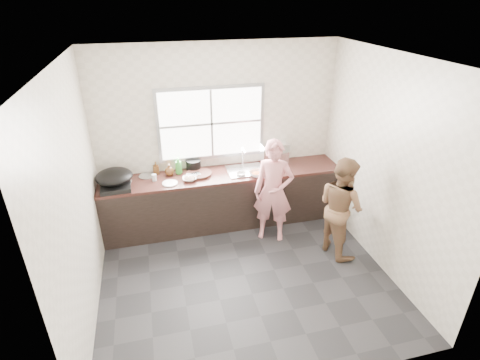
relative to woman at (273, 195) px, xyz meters
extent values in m
cube|color=#252528|center=(-0.61, -0.74, -0.72)|extent=(3.60, 3.20, 0.01)
cube|color=silver|center=(-0.61, -0.74, 1.99)|extent=(3.60, 3.20, 0.01)
cube|color=beige|center=(-0.61, 0.87, 0.64)|extent=(3.60, 0.01, 2.70)
cube|color=beige|center=(-2.41, -0.74, 0.64)|extent=(0.01, 3.20, 2.70)
cube|color=beige|center=(1.20, -0.74, 0.64)|extent=(0.01, 3.20, 2.70)
cube|color=beige|center=(-0.61, -2.34, 0.64)|extent=(3.60, 0.01, 2.70)
cube|color=black|center=(-0.61, 0.55, -0.30)|extent=(3.60, 0.62, 0.82)
cube|color=#371B16|center=(-0.61, 0.55, 0.13)|extent=(3.60, 0.64, 0.04)
cube|color=silver|center=(-0.26, 0.55, 0.15)|extent=(0.55, 0.45, 0.02)
cylinder|color=silver|center=(-0.26, 0.75, 0.30)|extent=(0.02, 0.02, 0.30)
cube|color=#9EA0A5|center=(-0.71, 0.85, 0.84)|extent=(1.60, 0.05, 1.10)
cube|color=white|center=(-0.71, 0.83, 0.84)|extent=(1.50, 0.01, 1.00)
imported|color=#D98287|center=(0.00, 0.00, 0.00)|extent=(0.61, 0.52, 1.42)
imported|color=brown|center=(0.78, -0.53, 0.00)|extent=(0.67, 0.79, 1.42)
cylinder|color=#331A13|center=(-0.96, 0.59, 0.17)|extent=(0.49, 0.49, 0.04)
cube|color=silver|center=(-1.05, 0.54, 0.19)|extent=(0.21, 0.13, 0.01)
imported|color=white|center=(-1.12, 0.44, 0.17)|extent=(0.21, 0.21, 0.05)
imported|color=white|center=(-0.14, 0.34, 0.18)|extent=(0.24, 0.24, 0.06)
imported|color=silver|center=(-0.36, 0.41, 0.18)|extent=(0.23, 0.23, 0.05)
cylinder|color=black|center=(-1.02, 0.78, 0.23)|extent=(0.27, 0.27, 0.16)
cylinder|color=silver|center=(-1.41, 0.40, 0.16)|extent=(0.25, 0.25, 0.02)
imported|color=#2E842B|center=(-1.25, 0.70, 0.28)|extent=(0.11, 0.11, 0.27)
imported|color=#4D2F13|center=(-1.57, 0.78, 0.24)|extent=(0.08, 0.08, 0.17)
imported|color=#4F2D13|center=(-1.38, 0.69, 0.23)|extent=(0.13, 0.13, 0.16)
cylinder|color=silver|center=(-1.61, 0.56, 0.20)|extent=(0.08, 0.08, 0.10)
cube|color=black|center=(-2.14, 0.45, 0.18)|extent=(0.41, 0.41, 0.06)
ellipsoid|color=black|center=(-2.15, 0.51, 0.30)|extent=(0.64, 0.64, 0.19)
cube|color=white|center=(0.25, 0.78, 0.31)|extent=(0.44, 0.32, 0.32)
cylinder|color=silver|center=(-2.06, 0.60, 0.16)|extent=(0.34, 0.34, 0.01)
cylinder|color=silver|center=(-1.71, 0.73, 0.15)|extent=(0.30, 0.30, 0.01)
camera|label=1|loc=(-1.59, -4.38, 2.58)|focal=28.00mm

